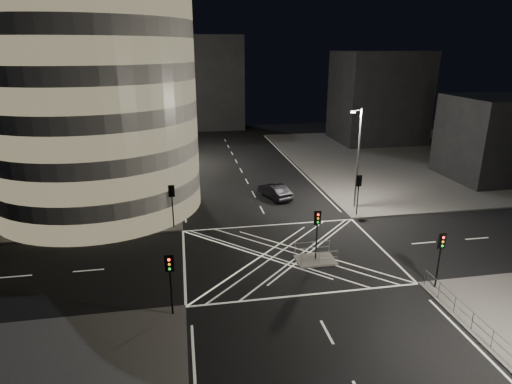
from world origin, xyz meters
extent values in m
plane|color=black|center=(0.00, 0.00, 0.00)|extent=(120.00, 120.00, 0.00)
cube|color=#52504D|center=(-29.00, 27.00, 0.07)|extent=(42.00, 42.00, 0.15)
cube|color=#52504D|center=(29.00, 27.00, 0.07)|extent=(42.00, 42.00, 0.15)
cube|color=slate|center=(2.00, -1.50, 0.07)|extent=(3.00, 2.00, 0.15)
cylinder|color=gray|center=(-16.00, 14.00, 12.65)|extent=(20.00, 20.00, 25.00)
cube|color=gray|center=(-26.00, 24.00, 12.65)|extent=(20.00, 18.00, 25.00)
cube|color=gray|center=(-22.00, 42.00, 11.15)|extent=(24.00, 16.00, 22.00)
cube|color=black|center=(26.00, 40.00, 7.65)|extent=(14.00, 12.00, 15.00)
cube|color=black|center=(30.00, 16.00, 5.15)|extent=(10.00, 10.00, 10.00)
cube|color=black|center=(-4.00, 58.00, 9.00)|extent=(18.00, 8.00, 18.00)
cylinder|color=black|center=(-10.50, 9.00, 1.67)|extent=(0.32, 0.32, 3.04)
ellipsoid|color=black|center=(-10.50, 9.00, 4.33)|extent=(4.16, 4.16, 4.78)
cylinder|color=black|center=(-10.50, 15.00, 1.78)|extent=(0.32, 0.32, 3.26)
ellipsoid|color=black|center=(-10.50, 15.00, 4.54)|extent=(4.10, 4.10, 4.72)
cylinder|color=black|center=(-10.50, 21.00, 2.06)|extent=(0.32, 0.32, 3.82)
ellipsoid|color=black|center=(-10.50, 21.00, 4.96)|extent=(3.62, 3.62, 4.17)
cylinder|color=black|center=(-10.50, 27.00, 2.00)|extent=(0.32, 0.32, 3.71)
ellipsoid|color=black|center=(-10.50, 27.00, 5.04)|extent=(4.28, 4.28, 4.93)
cylinder|color=black|center=(-10.50, 33.00, 1.90)|extent=(0.32, 0.32, 3.49)
ellipsoid|color=black|center=(-10.50, 33.00, 4.82)|extent=(4.27, 4.27, 4.91)
cylinder|color=black|center=(-8.80, 6.80, 1.65)|extent=(0.12, 0.12, 3.00)
cube|color=black|center=(-8.80, 6.80, 3.60)|extent=(0.28, 0.22, 0.90)
cube|color=black|center=(-8.80, 6.80, 3.60)|extent=(0.55, 0.04, 1.10)
cylinder|color=black|center=(-8.80, -6.80, 1.65)|extent=(0.12, 0.12, 3.00)
cube|color=black|center=(-8.80, -6.80, 3.60)|extent=(0.28, 0.22, 0.90)
cube|color=black|center=(-8.80, -6.80, 3.60)|extent=(0.55, 0.04, 1.10)
cylinder|color=black|center=(8.80, 6.80, 1.65)|extent=(0.12, 0.12, 3.00)
cube|color=black|center=(8.80, 6.80, 3.60)|extent=(0.28, 0.22, 0.90)
cube|color=black|center=(8.80, 6.80, 3.60)|extent=(0.55, 0.04, 1.10)
cylinder|color=black|center=(8.80, -6.80, 1.65)|extent=(0.12, 0.12, 3.00)
cube|color=black|center=(8.80, -6.80, 3.60)|extent=(0.28, 0.22, 0.90)
cube|color=black|center=(8.80, -6.80, 3.60)|extent=(0.55, 0.04, 1.10)
cylinder|color=black|center=(2.00, -1.50, 1.65)|extent=(0.12, 0.12, 3.00)
cube|color=black|center=(2.00, -1.50, 3.60)|extent=(0.28, 0.22, 0.90)
cube|color=black|center=(2.00, -1.50, 3.60)|extent=(0.55, 0.04, 1.10)
cylinder|color=slate|center=(-9.50, 12.00, 5.15)|extent=(0.20, 0.20, 10.00)
cylinder|color=slate|center=(-9.05, 12.00, 10.00)|extent=(0.90, 0.10, 0.10)
cube|color=slate|center=(-8.60, 12.00, 9.90)|extent=(0.50, 0.25, 0.18)
cube|color=white|center=(-8.60, 12.00, 9.79)|extent=(0.42, 0.20, 0.05)
cylinder|color=slate|center=(-9.50, 30.00, 5.15)|extent=(0.20, 0.20, 10.00)
cylinder|color=slate|center=(-9.05, 30.00, 10.00)|extent=(0.90, 0.10, 0.10)
cube|color=slate|center=(-8.60, 30.00, 9.90)|extent=(0.50, 0.25, 0.18)
cube|color=white|center=(-8.60, 30.00, 9.79)|extent=(0.42, 0.20, 0.05)
cylinder|color=slate|center=(9.50, 9.00, 5.15)|extent=(0.20, 0.20, 10.00)
cylinder|color=slate|center=(9.05, 9.00, 10.00)|extent=(0.90, 0.10, 0.10)
cube|color=slate|center=(8.60, 9.00, 9.90)|extent=(0.50, 0.25, 0.18)
cube|color=white|center=(8.60, 9.00, 9.79)|extent=(0.42, 0.20, 0.05)
cube|color=slate|center=(8.30, -12.15, 0.70)|extent=(0.06, 11.70, 1.10)
cube|color=slate|center=(2.00, -2.40, 0.70)|extent=(2.80, 0.06, 1.10)
cube|color=slate|center=(2.00, -0.60, 0.70)|extent=(2.80, 0.06, 1.10)
imported|color=black|center=(2.06, 13.36, 0.80)|extent=(3.08, 5.14, 1.60)
camera|label=1|loc=(-7.70, -29.81, 15.63)|focal=30.00mm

